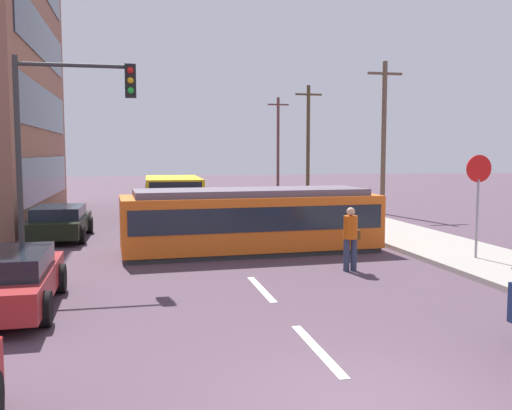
% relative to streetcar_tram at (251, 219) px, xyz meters
% --- Properties ---
extents(ground_plane, '(120.00, 120.00, 0.00)m').
position_rel_streetcar_tram_xyz_m(ground_plane, '(-0.74, -0.76, -1.02)').
color(ground_plane, '#4C3946').
extents(lane_stripe_1, '(0.16, 2.40, 0.01)m').
position_rel_streetcar_tram_xyz_m(lane_stripe_1, '(-0.74, -8.76, -1.01)').
color(lane_stripe_1, silver).
rests_on(lane_stripe_1, ground).
extents(lane_stripe_2, '(0.16, 2.40, 0.01)m').
position_rel_streetcar_tram_xyz_m(lane_stripe_2, '(-0.74, -4.76, -1.01)').
color(lane_stripe_2, silver).
rests_on(lane_stripe_2, ground).
extents(lane_stripe_3, '(0.16, 2.40, 0.01)m').
position_rel_streetcar_tram_xyz_m(lane_stripe_3, '(-0.74, 6.00, -1.01)').
color(lane_stripe_3, silver).
rests_on(lane_stripe_3, ground).
extents(lane_stripe_4, '(0.16, 2.40, 0.01)m').
position_rel_streetcar_tram_xyz_m(lane_stripe_4, '(-0.74, 12.00, -1.01)').
color(lane_stripe_4, silver).
rests_on(lane_stripe_4, ground).
extents(streetcar_tram, '(7.98, 2.88, 1.97)m').
position_rel_streetcar_tram_xyz_m(streetcar_tram, '(0.00, 0.00, 0.00)').
color(streetcar_tram, orange).
rests_on(streetcar_tram, ground).
extents(city_bus, '(2.64, 5.49, 1.92)m').
position_rel_streetcar_tram_xyz_m(city_bus, '(-1.74, 9.85, 0.08)').
color(city_bus, gold).
rests_on(city_bus, ground).
extents(pedestrian_crossing, '(0.46, 0.36, 1.67)m').
position_rel_streetcar_tram_xyz_m(pedestrian_crossing, '(1.96, -3.33, -0.07)').
color(pedestrian_crossing, '#2E364F').
rests_on(pedestrian_crossing, ground).
extents(parked_sedan_mid, '(2.07, 4.16, 1.19)m').
position_rel_streetcar_tram_xyz_m(parked_sedan_mid, '(-6.02, -5.43, -0.39)').
color(parked_sedan_mid, maroon).
rests_on(parked_sedan_mid, ground).
extents(parked_sedan_far, '(2.05, 4.37, 1.19)m').
position_rel_streetcar_tram_xyz_m(parked_sedan_far, '(-6.15, 3.96, -0.39)').
color(parked_sedan_far, black).
rests_on(parked_sedan_far, ground).
extents(stop_sign, '(0.76, 0.07, 2.88)m').
position_rel_streetcar_tram_xyz_m(stop_sign, '(5.84, -3.01, 1.18)').
color(stop_sign, gray).
rests_on(stop_sign, sidewalk_curb_right).
extents(traffic_light_mast, '(2.95, 0.33, 5.45)m').
position_rel_streetcar_tram_xyz_m(traffic_light_mast, '(-5.18, -2.09, 2.78)').
color(traffic_light_mast, '#333333').
rests_on(traffic_light_mast, ground).
extents(utility_pole_mid, '(1.80, 0.24, 7.57)m').
position_rel_streetcar_tram_xyz_m(utility_pole_mid, '(8.69, 9.26, 2.95)').
color(utility_pole_mid, brown).
rests_on(utility_pole_mid, ground).
extents(utility_pole_far, '(1.80, 0.24, 7.53)m').
position_rel_streetcar_tram_xyz_m(utility_pole_far, '(7.87, 19.18, 2.93)').
color(utility_pole_far, '#4F4127').
rests_on(utility_pole_far, ground).
extents(utility_pole_distant, '(1.80, 0.24, 7.68)m').
position_rel_streetcar_tram_xyz_m(utility_pole_distant, '(8.31, 28.93, 3.00)').
color(utility_pole_distant, brown).
rests_on(utility_pole_distant, ground).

